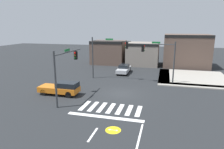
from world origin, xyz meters
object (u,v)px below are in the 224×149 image
traffic_signal_northwest (107,51)px  car_silver (124,69)px  traffic_signal_northeast (160,54)px  car_orange (61,88)px  traffic_signal_southwest (66,65)px

traffic_signal_northwest → car_silver: traffic_signal_northwest is taller
traffic_signal_northeast → car_orange: traffic_signal_northeast is taller
traffic_signal_northeast → car_orange: bearing=36.6°
traffic_signal_northeast → traffic_signal_northwest: bearing=-2.8°
car_orange → traffic_signal_southwest: bearing=136.4°
traffic_signal_northeast → traffic_signal_southwest: size_ratio=0.97×
traffic_signal_southwest → traffic_signal_northwest: (1.60, 9.53, 0.41)m
traffic_signal_northwest → car_silver: (1.66, 4.44, -3.50)m
car_silver → traffic_signal_northeast: bearing=50.3°
traffic_signal_southwest → traffic_signal_northwest: 9.67m
traffic_signal_northwest → car_orange: traffic_signal_northwest is taller
traffic_signal_southwest → car_orange: size_ratio=1.29×
traffic_signal_northeast → traffic_signal_southwest: 12.88m
traffic_signal_northeast → traffic_signal_southwest: (-9.05, -9.17, -0.18)m
traffic_signal_southwest → traffic_signal_northwest: traffic_signal_northwest is taller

